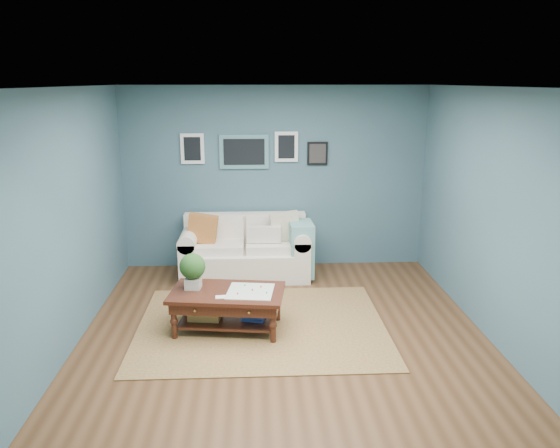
{
  "coord_description": "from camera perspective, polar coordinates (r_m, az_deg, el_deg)",
  "views": [
    {
      "loc": [
        -0.32,
        -5.52,
        2.76
      ],
      "look_at": [
        0.0,
        1.0,
        1.04
      ],
      "focal_mm": 35.0,
      "sensor_mm": 36.0,
      "label": 1
    }
  ],
  "objects": [
    {
      "name": "loveseat",
      "position": [
        7.91,
        -3.06,
        -2.66
      ],
      "size": [
        1.88,
        0.85,
        0.97
      ],
      "color": "#F2E6CE",
      "rests_on": "ground"
    },
    {
      "name": "coffee_table",
      "position": [
        6.25,
        -6.12,
        -7.61
      ],
      "size": [
        1.34,
        0.89,
        0.88
      ],
      "rotation": [
        0.0,
        0.0,
        -0.13
      ],
      "color": "black",
      "rests_on": "ground"
    },
    {
      "name": "area_rug",
      "position": [
        6.44,
        -1.92,
        -10.55
      ],
      "size": [
        2.84,
        2.27,
        0.01
      ],
      "primitive_type": "cube",
      "color": "brown",
      "rests_on": "ground"
    },
    {
      "name": "room_shell",
      "position": [
        5.76,
        0.35,
        0.7
      ],
      "size": [
        5.0,
        5.02,
        2.7
      ],
      "color": "brown",
      "rests_on": "ground"
    }
  ]
}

